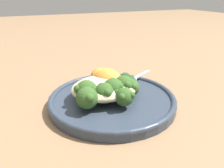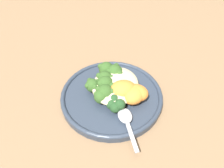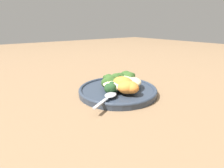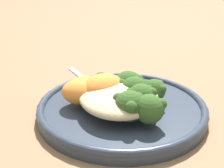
{
  "view_description": "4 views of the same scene",
  "coord_description": "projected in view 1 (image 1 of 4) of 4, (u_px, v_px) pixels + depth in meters",
  "views": [
    {
      "loc": [
        -0.15,
        -0.35,
        0.22
      ],
      "look_at": [
        0.03,
        0.04,
        0.04
      ],
      "focal_mm": 35.0,
      "sensor_mm": 36.0,
      "label": 1
    },
    {
      "loc": [
        0.39,
        0.11,
        0.44
      ],
      "look_at": [
        0.01,
        0.02,
        0.04
      ],
      "focal_mm": 35.0,
      "sensor_mm": 36.0,
      "label": 2
    },
    {
      "loc": [
        0.37,
        0.45,
        0.22
      ],
      "look_at": [
        0.03,
        0.0,
        0.03
      ],
      "focal_mm": 28.0,
      "sensor_mm": 36.0,
      "label": 3
    },
    {
      "loc": [
        -0.41,
        0.06,
        0.24
      ],
      "look_at": [
        0.02,
        0.03,
        0.05
      ],
      "focal_mm": 50.0,
      "sensor_mm": 36.0,
      "label": 4
    }
  ],
  "objects": [
    {
      "name": "sweet_potato_chunk_0",
      "position": [
        102.0,
        77.0,
        0.5
      ],
      "size": [
        0.05,
        0.06,
        0.04
      ],
      "primitive_type": "ellipsoid",
      "rotation": [
        0.0,
        0.0,
        1.53
      ],
      "color": "orange",
      "rests_on": "plate"
    },
    {
      "name": "broccoli_stalk_4",
      "position": [
        111.0,
        88.0,
        0.43
      ],
      "size": [
        0.05,
        0.09,
        0.04
      ],
      "rotation": [
        0.0,
        0.0,
        4.91
      ],
      "color": "#ADC675",
      "rests_on": "plate"
    },
    {
      "name": "sweet_potato_chunk_2",
      "position": [
        105.0,
        76.0,
        0.5
      ],
      "size": [
        0.08,
        0.07,
        0.04
      ],
      "primitive_type": "ellipsoid",
      "rotation": [
        0.0,
        0.0,
        5.77
      ],
      "color": "orange",
      "rests_on": "plate"
    },
    {
      "name": "broccoli_stalk_3",
      "position": [
        104.0,
        93.0,
        0.43
      ],
      "size": [
        0.04,
        0.09,
        0.03
      ],
      "rotation": [
        0.0,
        0.0,
        4.48
      ],
      "color": "#ADC675",
      "rests_on": "plate"
    },
    {
      "name": "broccoli_stalk_0",
      "position": [
        88.0,
        91.0,
        0.42
      ],
      "size": [
        0.08,
        0.07,
        0.04
      ],
      "rotation": [
        0.0,
        0.0,
        3.8
      ],
      "color": "#ADC675",
      "rests_on": "plate"
    },
    {
      "name": "broccoli_stalk_1",
      "position": [
        89.0,
        96.0,
        0.41
      ],
      "size": [
        0.09,
        0.1,
        0.04
      ],
      "rotation": [
        0.0,
        0.0,
        4.01
      ],
      "color": "#ADC675",
      "rests_on": "plate"
    },
    {
      "name": "broccoli_stalk_6",
      "position": [
        121.0,
        86.0,
        0.45
      ],
      "size": [
        0.08,
        0.09,
        0.04
      ],
      "rotation": [
        0.0,
        0.0,
        5.45
      ],
      "color": "#ADC675",
      "rests_on": "plate"
    },
    {
      "name": "broccoli_stalk_5",
      "position": [
        120.0,
        95.0,
        0.42
      ],
      "size": [
        0.04,
        0.11,
        0.04
      ],
      "rotation": [
        0.0,
        0.0,
        4.92
      ],
      "color": "#ADC675",
      "rests_on": "plate"
    },
    {
      "name": "spoon",
      "position": [
        131.0,
        79.0,
        0.52
      ],
      "size": [
        0.11,
        0.07,
        0.01
      ],
      "rotation": [
        0.0,
        0.0,
        0.47
      ],
      "color": "#B7B7BC",
      "rests_on": "plate"
    },
    {
      "name": "quinoa_mound",
      "position": [
        105.0,
        87.0,
        0.45
      ],
      "size": [
        0.14,
        0.12,
        0.03
      ],
      "primitive_type": "ellipsoid",
      "color": "beige",
      "rests_on": "plate"
    },
    {
      "name": "kale_tuft",
      "position": [
        126.0,
        81.0,
        0.48
      ],
      "size": [
        0.05,
        0.05,
        0.03
      ],
      "color": "#234723",
      "rests_on": "plate"
    },
    {
      "name": "ground_plane",
      "position": [
        107.0,
        110.0,
        0.44
      ],
      "size": [
        4.0,
        4.0,
        0.0
      ],
      "primitive_type": "plane",
      "color": "#846647"
    },
    {
      "name": "broccoli_stalk_2",
      "position": [
        104.0,
        93.0,
        0.42
      ],
      "size": [
        0.04,
        0.09,
        0.04
      ],
      "rotation": [
        0.0,
        0.0,
        4.47
      ],
      "color": "#ADC675",
      "rests_on": "plate"
    },
    {
      "name": "broccoli_stalk_7",
      "position": [
        124.0,
        87.0,
        0.45
      ],
      "size": [
        0.09,
        0.09,
        0.04
      ],
      "rotation": [
        0.0,
        0.0,
        5.55
      ],
      "color": "#ADC675",
      "rests_on": "plate"
    },
    {
      "name": "plate",
      "position": [
        112.0,
        99.0,
        0.46
      ],
      "size": [
        0.26,
        0.26,
        0.02
      ],
      "color": "#2D3847",
      "rests_on": "ground_plane"
    },
    {
      "name": "sweet_potato_chunk_1",
      "position": [
        108.0,
        80.0,
        0.47
      ],
      "size": [
        0.08,
        0.09,
        0.04
      ],
      "primitive_type": "ellipsoid",
      "rotation": [
        0.0,
        0.0,
        5.17
      ],
      "color": "orange",
      "rests_on": "plate"
    }
  ]
}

